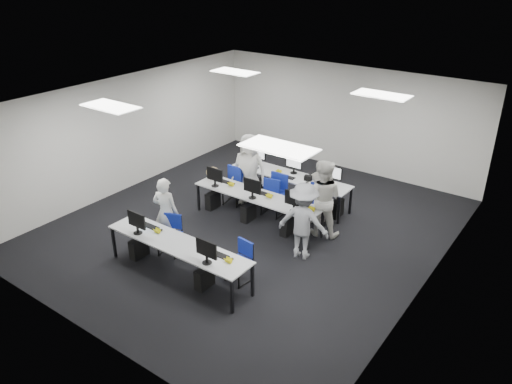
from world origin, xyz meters
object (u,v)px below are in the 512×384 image
Objects in this scene: student_1 at (323,198)px; desk_mid at (257,197)px; desk_front at (178,245)px; photographer at (303,221)px; student_3 at (319,191)px; chair_4 at (311,214)px; chair_2 at (234,193)px; student_2 at (249,169)px; chair_5 at (241,188)px; chair_7 at (318,212)px; student_0 at (166,213)px; chair_3 at (275,202)px; chair_1 at (240,269)px; chair_6 at (274,199)px; chair_0 at (171,242)px.

desk_mid is at bearing 1.33° from student_1.
photographer reaches higher than desk_front.
chair_4 is at bearing -92.38° from student_3.
chair_2 is 0.75m from student_2.
chair_5 reaches higher than desk_front.
student_1 is 1.07m from photographer.
chair_7 is 0.58× the size of student_0.
chair_5 is at bearing 78.78° from chair_2.
chair_3 reaches higher than chair_5.
desk_mid is at bearing -31.90° from chair_5.
chair_2 is 2.49m from student_0.
photographer is (0.14, -1.06, -0.05)m from student_1.
student_1 reaches higher than desk_front.
chair_1 is 0.96× the size of chair_2.
desk_mid is at bearing -32.37° from photographer.
student_3 is (1.16, 0.12, 0.49)m from chair_6.
desk_mid is 3.92× the size of chair_1.
student_2 reaches higher than student_1.
chair_3 is 0.55× the size of student_2.
desk_front is at bearing -91.54° from student_2.
photographer is at bearing -20.79° from desk_mid.
chair_7 is at bearing 95.79° from chair_1.
chair_1 is at bearing -61.69° from chair_2.
chair_6 is (1.04, 0.30, 0.02)m from chair_2.
student_0 is at bearing 128.09° from chair_0.
chair_7 is at bearing 36.92° from desk_mid.
chair_5 reaches higher than desk_mid.
chair_3 reaches higher than chair_0.
chair_1 is 0.49× the size of photographer.
student_1 reaches higher than photographer.
desk_mid is 1.17m from student_2.
chair_7 is 0.55× the size of photographer.
chair_5 is 0.61× the size of student_0.
chair_1 is 2.67m from chair_4.
desk_mid is 1.70m from photographer.
student_0 reaches higher than chair_5.
chair_2 is at bearing -150.35° from student_2.
student_0 is (-2.05, 0.13, 0.53)m from chair_1.
chair_7 is at bearing 71.74° from desk_front.
student_3 is at bearing -84.10° from photographer.
chair_6 is at bearing 94.44° from desk_mid.
chair_7 is (2.25, 0.04, -0.01)m from chair_5.
desk_front is 3.82× the size of chair_0.
desk_mid is 1.93× the size of photographer.
chair_1 reaches higher than desk_front.
desk_front is 3.77× the size of chair_2.
chair_7 is (1.14, 3.46, -0.39)m from desk_front.
desk_mid is 2.16m from student_0.
chair_5 is 1.07× the size of chair_6.
student_3 is 1.61m from photographer.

